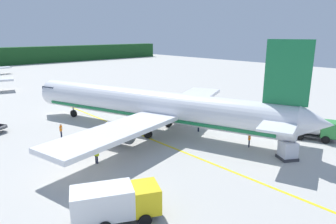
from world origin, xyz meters
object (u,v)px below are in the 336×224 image
crew_loader_left (61,130)px  crew_supervisor (199,124)px  service_truck_baggage (116,202)px  crew_marshaller (249,138)px  service_truck_fuel (311,128)px  cargo_container_near (288,150)px  airliner_foreground (152,106)px  crew_loader_right (96,154)px

crew_loader_left → crew_supervisor: bearing=-34.4°
crew_loader_left → crew_supervisor: (14.25, -9.74, -0.06)m
service_truck_baggage → crew_marshaller: (18.74, 1.83, -0.44)m
crew_loader_left → crew_supervisor: 17.26m
service_truck_fuel → crew_supervisor: (-8.07, 10.95, -0.42)m
crew_loader_left → crew_supervisor: crew_loader_left is taller
crew_supervisor → service_truck_baggage: bearing=-153.2°
crew_marshaller → cargo_container_near: bearing=-90.3°
airliner_foreground → cargo_container_near: bearing=-74.7°
service_truck_fuel → crew_loader_right: bearing=154.5°
service_truck_baggage → crew_loader_right: size_ratio=3.82×
airliner_foreground → crew_loader_left: (-9.93, 5.59, -2.36)m
service_truck_fuel → cargo_container_near: 8.06m
airliner_foreground → crew_supervisor: size_ratio=24.49×
service_truck_fuel → crew_loader_right: 25.40m
service_truck_fuel → crew_marshaller: size_ratio=3.59×
cargo_container_near → crew_supervisor: 12.08m
cargo_container_near → crew_loader_right: size_ratio=1.42×
service_truck_baggage → airliner_foreground: bearing=43.5°
service_truck_baggage → crew_loader_left: (4.36, 19.15, -0.46)m
crew_supervisor → airliner_foreground: bearing=136.1°
airliner_foreground → crew_loader_right: airliner_foreground is taller
crew_marshaller → crew_loader_left: bearing=129.7°
crew_supervisor → crew_loader_left: bearing=145.6°
service_truck_baggage → cargo_container_near: size_ratio=2.69×
cargo_container_near → crew_supervisor: (-0.11, 12.08, 0.04)m
crew_loader_right → service_truck_baggage: bearing=-111.8°
airliner_foreground → cargo_container_near: (4.43, -16.23, -2.45)m
crew_loader_right → crew_supervisor: (14.84, 0.00, 0.02)m
airliner_foreground → crew_marshaller: 12.76m
airliner_foreground → service_truck_baggage: size_ratio=6.52×
airliner_foreground → service_truck_fuel: 19.64m
service_truck_baggage → cargo_container_near: bearing=-8.1°
service_truck_fuel → crew_loader_right: (-22.92, 10.95, -0.44)m
airliner_foreground → service_truck_fuel: (12.40, -15.11, -1.99)m
service_truck_fuel → airliner_foreground: bearing=129.4°
crew_loader_left → airliner_foreground: bearing=-29.4°
airliner_foreground → crew_loader_right: (-10.52, -4.16, -2.44)m
crew_marshaller → crew_loader_right: bearing=153.2°
crew_loader_right → service_truck_fuel: bearing=-25.5°
service_truck_baggage → crew_marshaller: 18.83m
cargo_container_near → crew_loader_left: cargo_container_near is taller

